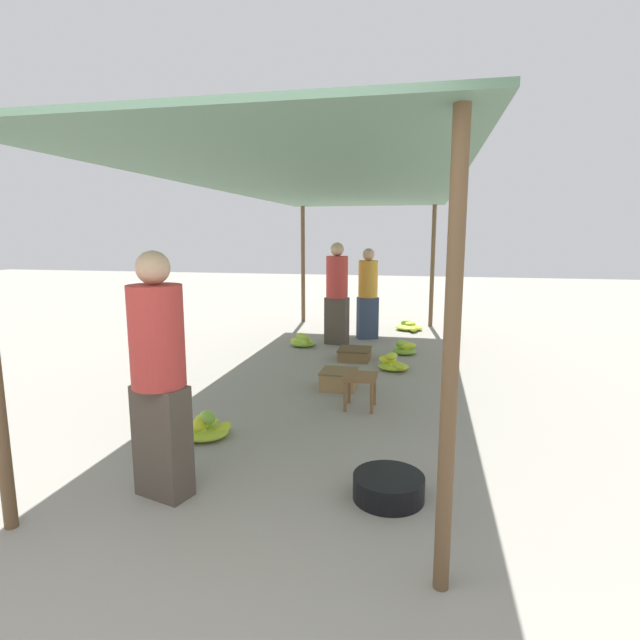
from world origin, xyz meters
TOP-DOWN VIEW (x-y plane):
  - ground_plane at (0.00, 0.00)m, footprint 40.00×40.00m
  - canopy_post_front_right at (1.29, 0.30)m, footprint 0.08×0.08m
  - canopy_post_back_left at (-1.29, 7.85)m, footprint 0.08×0.08m
  - canopy_post_back_right at (1.29, 7.85)m, footprint 0.08×0.08m
  - canopy_tarp at (0.00, 4.07)m, footprint 2.98×7.95m
  - vendor_foreground at (-0.56, 0.86)m, footprint 0.44×0.44m
  - stool at (0.54, 2.87)m, footprint 0.34×0.34m
  - basin_black at (0.96, 1.12)m, footprint 0.49×0.49m
  - banana_pile_left_0 at (-0.72, 1.84)m, footprint 0.45×0.52m
  - banana_pile_left_1 at (-0.74, 5.56)m, footprint 0.48×0.43m
  - banana_pile_right_0 at (0.88, 5.37)m, footprint 0.36×0.33m
  - banana_pile_right_1 at (0.90, 7.32)m, footprint 0.50×0.57m
  - banana_pile_right_2 at (0.78, 4.44)m, footprint 0.42×0.58m
  - crate_near at (0.21, 3.50)m, footprint 0.41×0.41m
  - crate_mid at (0.20, 4.89)m, footprint 0.45×0.45m
  - shopper_walking_mid at (-0.24, 5.87)m, footprint 0.41×0.41m
  - shopper_walking_far at (0.21, 6.41)m, footprint 0.43×0.43m

SIDE VIEW (x-z plane):
  - ground_plane at x=0.00m, z-range 0.00..0.00m
  - banana_pile_right_1 at x=0.90m, z-range -0.02..0.16m
  - banana_pile_left_1 at x=-0.74m, z-range -0.04..0.18m
  - banana_pile_left_0 at x=-0.72m, z-range -0.04..0.20m
  - crate_mid at x=0.20m, z-range 0.00..0.16m
  - basin_black at x=0.96m, z-range 0.00..0.17m
  - banana_pile_right_2 at x=0.78m, z-range -0.03..0.21m
  - banana_pile_right_0 at x=0.88m, z-range -0.02..0.20m
  - crate_near at x=0.21m, z-range 0.00..0.22m
  - stool at x=0.54m, z-range 0.11..0.47m
  - shopper_walking_far at x=0.21m, z-range 0.03..1.58m
  - shopper_walking_mid at x=-0.24m, z-range 0.03..1.69m
  - vendor_foreground at x=-0.56m, z-range 0.03..1.71m
  - canopy_post_front_right at x=1.29m, z-range 0.00..2.34m
  - canopy_post_back_left at x=-1.29m, z-range 0.00..2.34m
  - canopy_post_back_right at x=1.29m, z-range 0.00..2.34m
  - canopy_tarp at x=0.00m, z-range 2.34..2.38m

